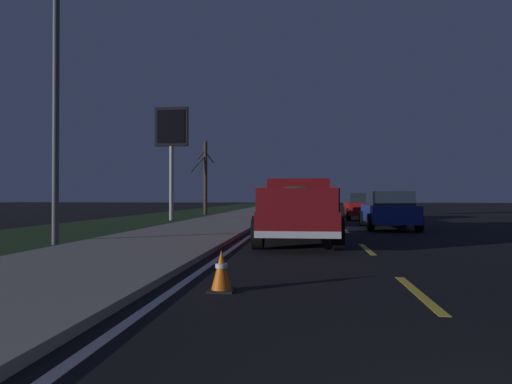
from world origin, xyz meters
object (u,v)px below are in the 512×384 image
Objects in this scene: sedan_black at (302,208)px; traffic_cone_near at (221,271)px; street_light_near at (66,80)px; bare_tree_far at (205,176)px; pickup_truck at (298,209)px; gas_price_sign at (172,136)px; sedan_red at (362,206)px; sedan_tan at (304,205)px; sedan_blue at (388,210)px.

sedan_black is 7.67× the size of traffic_cone_near.
street_light_near is 12.95× the size of traffic_cone_near.
bare_tree_far is (11.13, 7.29, 2.07)m from sedan_black.
bare_tree_far reaches higher than traffic_cone_near.
pickup_truck is 0.85× the size of gas_price_sign.
traffic_cone_near is (-15.16, 0.99, -0.50)m from sedan_black.
sedan_black is 0.70× the size of gas_price_sign.
sedan_red is at bearing -32.85° from sedan_black.
street_light_near is (-9.74, 6.41, 3.77)m from sedan_black.
pickup_truck is 0.99× the size of bare_tree_far.
sedan_red and sedan_black have the same top height.
street_light_near is at bearing 102.68° from pickup_truck.
gas_price_sign reaches higher than pickup_truck.
sedan_tan is 0.59× the size of street_light_near.
gas_price_sign reaches higher than traffic_cone_near.
street_light_near is (-1.43, 6.37, 3.58)m from pickup_truck.
bare_tree_far is at bearing 33.22° from sedan_black.
sedan_blue is 13.53m from traffic_cone_near.
sedan_blue is at bearing -141.26° from bare_tree_far.
sedan_black is at bearing -33.35° from street_light_near.
pickup_truck is 1.22× the size of sedan_black.
pickup_truck is 14.14m from sedan_red.
sedan_black reaches higher than traffic_cone_near.
sedan_blue is (-7.83, -0.12, 0.00)m from sedan_red.
traffic_cone_near is at bearing 177.41° from sedan_tan.
gas_price_sign is 19.67m from traffic_cone_near.
street_light_near is (-18.67, 6.50, 3.77)m from sedan_tan.
sedan_black is at bearing -146.78° from bare_tree_far.
bare_tree_far is (2.19, 7.38, 2.07)m from sedan_tan.
gas_price_sign is at bearing 4.20° from street_light_near.
gas_price_sign is (-6.02, 7.43, 3.98)m from sedan_tan.
sedan_red is 0.99× the size of sedan_black.
pickup_truck is 20.83m from bare_tree_far.
street_light_near is 8.77m from traffic_cone_near.
gas_price_sign reaches higher than sedan_red.
street_light_near reaches higher than sedan_blue.
sedan_blue is 0.70× the size of gas_price_sign.
pickup_truck is 8.31m from sedan_black.
street_light_near reaches higher than gas_price_sign.
sedan_blue is at bearing -179.15° from sedan_red.
pickup_truck is 17.24m from sedan_tan.
pickup_truck is 1.23× the size of sedan_red.
sedan_black is 8.84m from gas_price_sign.
sedan_blue is 4.35m from sedan_black.
street_light_near reaches higher than sedan_tan.
sedan_tan is 0.81× the size of bare_tree_far.
gas_price_sign reaches higher than sedan_black.
pickup_truck is 6.90m from sedan_blue.
gas_price_sign is (5.35, 10.94, 3.98)m from sedan_blue.
sedan_blue is 1.00× the size of sedan_black.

